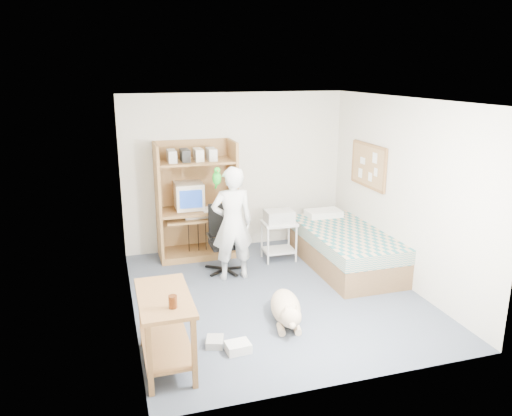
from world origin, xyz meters
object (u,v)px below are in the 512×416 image
Objects in this scene: person at (232,224)px; dog at (286,308)px; computer_hutch at (196,205)px; side_desk at (165,320)px; printer_cart at (279,235)px; bed at (345,248)px; office_chair at (224,248)px.

dog is at bearing 101.04° from person.
person is at bearing -73.37° from computer_hutch.
person reaches higher than dog.
printer_cart is (2.01, 2.37, -0.09)m from side_desk.
printer_cart is at bearing -150.78° from person.
printer_cart is at bearing 146.64° from bed.
person is (-1.69, 0.08, 0.51)m from bed.
side_desk is 3.11m from printer_cart.
person is at bearing 58.55° from side_desk.
side_desk reaches higher than bed.
computer_hutch is 2.61m from dog.
computer_hutch is 2.96× the size of printer_cart.
side_desk is 1.04× the size of office_chair.
computer_hutch reaches higher than side_desk.
office_chair is (1.11, 2.20, -0.15)m from side_desk.
side_desk reaches higher than dog.
computer_hutch is 0.92m from office_chair.
computer_hutch is 3.08m from side_desk.
printer_cart is (1.16, -0.57, -0.42)m from computer_hutch.
bed is 1.01m from printer_cart.
office_chair is 0.55m from person.
computer_hutch reaches higher than person.
side_desk is 1.54m from dog.
side_desk is 0.63× the size of person.
dog is 1.73× the size of printer_cart.
computer_hutch reaches higher than printer_cart.
computer_hutch is at bearing 115.42° from dog.
bed is 2.02× the size of side_desk.
dog is at bearing -79.23° from office_chair.
printer_cart is (-0.84, 0.55, 0.11)m from bed.
bed is at bearing -31.97° from printer_cart.
bed is 1.77m from person.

